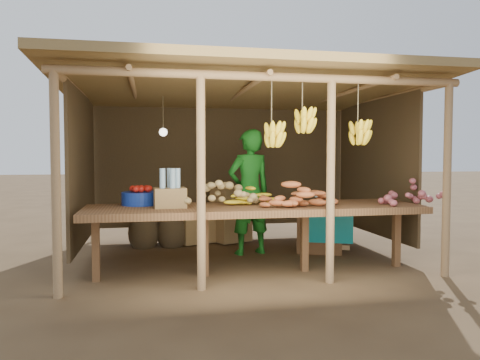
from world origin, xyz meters
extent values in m
plane|color=brown|center=(0.00, 0.00, 0.00)|extent=(60.00, 60.00, 0.00)
cylinder|color=#A27C53|center=(-2.10, -1.50, 1.10)|extent=(0.09, 0.09, 2.20)
cylinder|color=#A27C53|center=(2.10, -1.50, 1.10)|extent=(0.09, 0.09, 2.20)
cylinder|color=#A27C53|center=(-2.10, 1.50, 1.10)|extent=(0.09, 0.09, 2.20)
cylinder|color=#A27C53|center=(2.10, 1.50, 1.10)|extent=(0.09, 0.09, 2.20)
cylinder|color=#A27C53|center=(-0.70, -1.50, 1.10)|extent=(0.09, 0.09, 2.20)
cylinder|color=#A27C53|center=(0.70, -1.50, 1.10)|extent=(0.09, 0.09, 2.20)
cylinder|color=#A27C53|center=(0.00, -1.50, 2.20)|extent=(4.40, 0.09, 0.09)
cylinder|color=#A27C53|center=(0.00, 1.50, 2.20)|extent=(4.40, 0.09, 0.09)
cube|color=#9B7C48|center=(0.00, 0.00, 2.29)|extent=(4.70, 3.50, 0.28)
cube|color=#4C3B23|center=(0.00, 1.48, 1.21)|extent=(4.20, 0.04, 1.98)
cube|color=#4C3B23|center=(-2.08, 0.20, 1.21)|extent=(0.04, 2.40, 1.98)
cube|color=#4C3B23|center=(2.08, 0.20, 1.21)|extent=(0.04, 2.40, 1.98)
cube|color=brown|center=(0.00, -0.95, 0.76)|extent=(3.90, 1.05, 0.08)
cube|color=brown|center=(-1.80, -0.95, 0.36)|extent=(0.08, 0.08, 0.72)
cube|color=brown|center=(-0.60, -0.95, 0.36)|extent=(0.08, 0.08, 0.72)
cube|color=brown|center=(0.60, -0.95, 0.36)|extent=(0.08, 0.08, 0.72)
cube|color=brown|center=(1.80, -0.95, 0.36)|extent=(0.08, 0.08, 0.72)
cylinder|color=navy|center=(-1.32, -0.62, 0.88)|extent=(0.44, 0.44, 0.15)
cube|color=olive|center=(-0.99, -0.97, 0.91)|extent=(0.36, 0.29, 0.22)
imported|color=#186F1C|center=(0.16, 0.13, 0.87)|extent=(0.72, 0.56, 1.75)
cube|color=brown|center=(1.20, 0.11, 0.29)|extent=(0.78, 0.73, 0.57)
cube|color=#0C858B|center=(1.20, 0.11, 0.60)|extent=(0.86, 0.81, 0.06)
cube|color=olive|center=(0.06, 1.05, 0.23)|extent=(0.66, 0.60, 0.43)
cube|color=olive|center=(0.06, 1.05, 0.66)|extent=(0.66, 0.60, 0.43)
cube|color=olive|center=(-0.53, 1.05, 0.23)|extent=(0.66, 0.60, 0.43)
ellipsoid|color=#4C3B23|center=(-1.30, 0.88, 0.27)|extent=(0.46, 0.46, 0.62)
ellipsoid|color=#4C3B23|center=(-0.89, 0.88, 0.27)|extent=(0.46, 0.46, 0.62)
camera|label=1|loc=(-1.23, -6.24, 1.38)|focal=35.00mm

